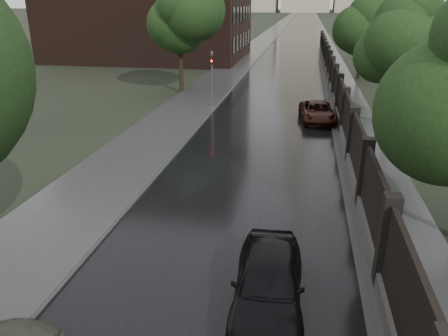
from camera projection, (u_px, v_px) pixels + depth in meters
The scene contains 10 objects.
road at pixel (302, 19), 182.66m from camera, with size 8.00×420.00×0.02m, color black.
sidewalk_left at pixel (288, 19), 183.64m from camera, with size 4.00×420.00×0.16m, color #2D2D2D.
verge_right at pixel (316, 19), 181.73m from camera, with size 3.00×420.00×0.08m, color #2D2D2D.
fence_right at pixel (333, 81), 36.50m from camera, with size 0.45×75.72×2.70m.
tree_left_far at pixel (180, 28), 35.23m from camera, with size 4.25×4.25×7.39m.
tree_right_b at pixel (399, 44), 25.40m from camera, with size 4.08×4.08×7.01m.
tree_right_c at pixel (364, 27), 41.93m from camera, with size 4.08×4.08×7.01m.
traffic_light at pixel (212, 74), 31.04m from camera, with size 0.16×0.32×4.00m.
car_right_near at pixel (268, 281), 10.94m from camera, with size 1.75×4.36×1.49m, color black.
car_right_far at pixel (317, 112), 28.03m from camera, with size 2.06×4.47×1.24m, color black.
Camera 1 is at (2.15, -5.71, 7.33)m, focal length 35.00 mm.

